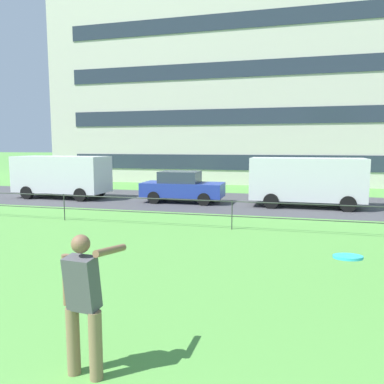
{
  "coord_description": "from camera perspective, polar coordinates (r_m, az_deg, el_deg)",
  "views": [
    {
      "loc": [
        1.81,
        0.79,
        2.77
      ],
      "look_at": [
        -0.28,
        8.86,
        1.76
      ],
      "focal_mm": 35.34,
      "sensor_mm": 36.0,
      "label": 1
    }
  ],
  "objects": [
    {
      "name": "frisbee",
      "position": [
        3.87,
        22.46,
        -9.04
      ],
      "size": [
        0.36,
        0.36,
        0.05
      ],
      "color": "#2DB2C6"
    },
    {
      "name": "street_strip",
      "position": [
        18.88,
        8.83,
        -1.58
      ],
      "size": [
        80.0,
        7.1,
        0.01
      ],
      "primitive_type": "cube",
      "color": "#424247",
      "rests_on": "ground"
    },
    {
      "name": "panel_van_center",
      "position": [
        21.43,
        -19.03,
        2.54
      ],
      "size": [
        5.05,
        2.2,
        2.24
      ],
      "color": "silver",
      "rests_on": "ground"
    },
    {
      "name": "car_blue_right",
      "position": [
        18.69,
        -1.5,
        0.81
      ],
      "size": [
        4.02,
        1.86,
        1.54
      ],
      "color": "#233899",
      "rests_on": "ground"
    },
    {
      "name": "person_thrower",
      "position": [
        4.83,
        -16.07,
        -15.5
      ],
      "size": [
        0.57,
        0.77,
        1.75
      ],
      "color": "#846B4C",
      "rests_on": "ground"
    },
    {
      "name": "apartment_building_background",
      "position": [
        33.01,
        6.76,
        16.49
      ],
      "size": [
        28.61,
        10.88,
        16.56
      ],
      "color": "beige",
      "rests_on": "ground"
    },
    {
      "name": "park_fence",
      "position": [
        12.64,
        6.06,
        -2.64
      ],
      "size": [
        37.99,
        0.04,
        1.0
      ],
      "color": "#333833",
      "rests_on": "ground"
    },
    {
      "name": "panel_van_left",
      "position": [
        18.02,
        16.92,
        1.85
      ],
      "size": [
        5.03,
        2.16,
        2.24
      ],
      "color": "silver",
      "rests_on": "ground"
    }
  ]
}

